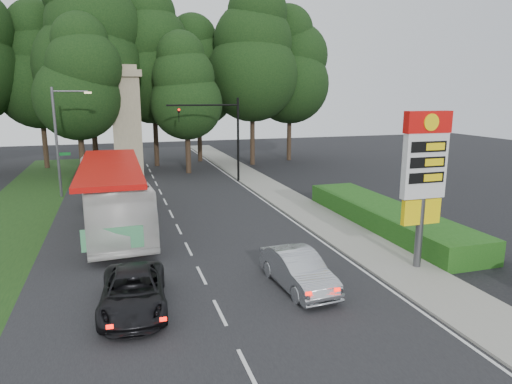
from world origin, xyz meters
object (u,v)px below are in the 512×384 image
object	(u,v)px
streetlight_signs	(59,137)
transit_bus	(112,196)
suv_charcoal	(133,292)
traffic_signal_mast	(223,128)
sedan_silver	(298,270)
gas_station_pylon	(424,169)
monument	(127,121)

from	to	relation	value
streetlight_signs	transit_bus	bearing A→B (deg)	-69.66
suv_charcoal	transit_bus	bearing A→B (deg)	97.30
traffic_signal_mast	transit_bus	world-z (taller)	traffic_signal_mast
sedan_silver	gas_station_pylon	bearing A→B (deg)	-1.33
traffic_signal_mast	sedan_silver	world-z (taller)	traffic_signal_mast
monument	traffic_signal_mast	bearing A→B (deg)	-38.00
traffic_signal_mast	suv_charcoal	size ratio (longest dim) A/B	1.48
gas_station_pylon	traffic_signal_mast	distance (m)	22.29
gas_station_pylon	transit_bus	xyz separation A→B (m)	(-12.70, 10.61, -2.60)
traffic_signal_mast	sedan_silver	size ratio (longest dim) A/B	1.61
sedan_silver	suv_charcoal	xyz separation A→B (m)	(-6.30, -0.03, -0.06)
traffic_signal_mast	streetlight_signs	xyz separation A→B (m)	(-12.67, -1.99, -0.23)
transit_bus	sedan_silver	world-z (taller)	transit_bus
streetlight_signs	sedan_silver	bearing A→B (deg)	-62.80
monument	suv_charcoal	distance (m)	28.68
traffic_signal_mast	streetlight_signs	world-z (taller)	streetlight_signs
transit_bus	traffic_signal_mast	bearing A→B (deg)	47.16
gas_station_pylon	sedan_silver	world-z (taller)	gas_station_pylon
gas_station_pylon	suv_charcoal	xyz separation A→B (m)	(-12.05, -0.32, -3.77)
monument	sedan_silver	bearing A→B (deg)	-79.10
gas_station_pylon	streetlight_signs	size ratio (longest dim) A/B	0.86
transit_bus	sedan_silver	distance (m)	12.97
gas_station_pylon	traffic_signal_mast	world-z (taller)	traffic_signal_mast
suv_charcoal	gas_station_pylon	bearing A→B (deg)	5.43
gas_station_pylon	transit_bus	bearing A→B (deg)	140.14
gas_station_pylon	transit_bus	world-z (taller)	gas_station_pylon
gas_station_pylon	sedan_silver	size ratio (longest dim) A/B	1.53
streetlight_signs	monument	size ratio (longest dim) A/B	0.80
monument	suv_charcoal	size ratio (longest dim) A/B	2.06
monument	transit_bus	distance (m)	17.77
sedan_silver	suv_charcoal	distance (m)	6.30
monument	sedan_silver	xyz separation A→B (m)	(5.45, -28.29, -4.37)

